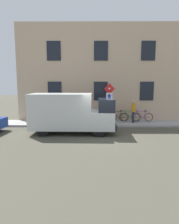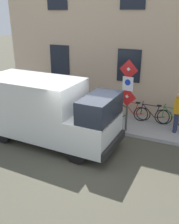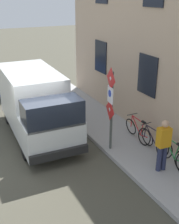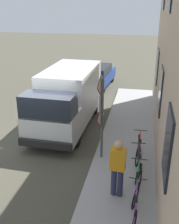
{
  "view_description": "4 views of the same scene",
  "coord_description": "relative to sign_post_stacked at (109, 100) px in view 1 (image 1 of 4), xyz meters",
  "views": [
    {
      "loc": [
        -12.07,
        0.77,
        3.17
      ],
      "look_at": [
        2.27,
        0.88,
        1.1
      ],
      "focal_mm": 32.48,
      "sensor_mm": 36.0,
      "label": 1
    },
    {
      "loc": [
        -6.82,
        -3.15,
        4.76
      ],
      "look_at": [
        1.42,
        0.67,
        1.14
      ],
      "focal_mm": 39.86,
      "sensor_mm": 36.0,
      "label": 2
    },
    {
      "loc": [
        -2.29,
        -8.55,
        5.39
      ],
      "look_at": [
        2.09,
        0.43,
        1.26
      ],
      "focal_mm": 46.81,
      "sensor_mm": 36.0,
      "label": 3
    },
    {
      "loc": [
        3.7,
        -8.61,
        5.16
      ],
      "look_at": [
        1.81,
        0.55,
        1.35
      ],
      "focal_mm": 43.04,
      "sensor_mm": 36.0,
      "label": 4
    }
  ],
  "objects": [
    {
      "name": "building_facade",
      "position": [
        2.24,
        0.53,
        1.96
      ],
      "size": [
        0.75,
        13.45,
        7.85
      ],
      "color": "tan",
      "rests_on": "ground_plane"
    },
    {
      "name": "bicycle_red",
      "position": [
        1.34,
        0.11,
        -1.46
      ],
      "size": [
        0.46,
        1.71,
        0.89
      ],
      "rotation": [
        0.0,
        0.0,
        1.59
      ],
      "color": "black",
      "rests_on": "sidewalk_slab"
    },
    {
      "name": "bicycle_black",
      "position": [
        1.34,
        -0.84,
        -1.46
      ],
      "size": [
        0.46,
        1.71,
        0.89
      ],
      "rotation": [
        0.0,
        0.0,
        1.67
      ],
      "color": "black",
      "rests_on": "sidewalk_slab"
    },
    {
      "name": "bicycle_purple",
      "position": [
        1.34,
        -2.73,
        -1.46
      ],
      "size": [
        0.46,
        1.71,
        0.89
      ],
      "rotation": [
        0.0,
        0.0,
        1.55
      ],
      "color": "black",
      "rests_on": "sidewalk_slab"
    },
    {
      "name": "ground_plane",
      "position": [
        -2.41,
        0.53,
        -1.97
      ],
      "size": [
        80.0,
        80.0,
        0.0
      ],
      "primitive_type": "plane",
      "color": "#484538"
    },
    {
      "name": "pedestrian",
      "position": [
        0.79,
        -1.91,
        -0.9
      ],
      "size": [
        0.42,
        0.29,
        1.72
      ],
      "rotation": [
        0.0,
        0.0,
        4.65
      ],
      "color": "#262B47",
      "rests_on": "sidewalk_slab"
    },
    {
      "name": "delivery_van",
      "position": [
        -1.9,
        2.58,
        -0.63
      ],
      "size": [
        2.12,
        5.37,
        2.5
      ],
      "rotation": [
        0.0,
        0.0,
        4.69
      ],
      "color": "silver",
      "rests_on": "ground_plane"
    },
    {
      "name": "sidewalk_slab",
      "position": [
        0.85,
        0.53,
        -1.9
      ],
      "size": [
        2.1,
        15.45,
        0.14
      ],
      "primitive_type": "cube",
      "color": "#9E9C9B",
      "rests_on": "ground_plane"
    },
    {
      "name": "sign_post_stacked",
      "position": [
        0.0,
        0.0,
        0.0
      ],
      "size": [
        0.18,
        0.56,
        2.87
      ],
      "color": "#474C47",
      "rests_on": "sidewalk_slab"
    },
    {
      "name": "bicycle_green",
      "position": [
        1.34,
        -1.79,
        -1.46
      ],
      "size": [
        0.46,
        1.72,
        0.89
      ],
      "rotation": [
        0.0,
        0.0,
        1.53
      ],
      "color": "black",
      "rests_on": "sidewalk_slab"
    }
  ]
}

